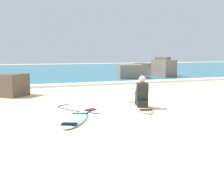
# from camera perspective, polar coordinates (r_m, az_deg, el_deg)

# --- Properties ---
(ground_plane) EXTENTS (80.00, 80.00, 0.00)m
(ground_plane) POSITION_cam_1_polar(r_m,az_deg,el_deg) (8.13, 1.51, -5.32)
(ground_plane) COLOR beige
(sea) EXTENTS (80.00, 28.00, 0.10)m
(sea) POSITION_cam_1_polar(r_m,az_deg,el_deg) (28.49, -15.26, 3.12)
(sea) COLOR teal
(sea) RESTS_ON ground
(breaking_foam) EXTENTS (80.00, 0.90, 0.11)m
(breaking_foam) POSITION_cam_1_polar(r_m,az_deg,el_deg) (14.99, -9.42, 0.31)
(breaking_foam) COLOR white
(breaking_foam) RESTS_ON ground
(surfboard_main) EXTENTS (1.01, 2.30, 0.08)m
(surfboard_main) POSITION_cam_1_polar(r_m,az_deg,el_deg) (9.00, 5.57, -3.96)
(surfboard_main) COLOR #EFE5C6
(surfboard_main) RESTS_ON ground
(surfer_seated) EXTENTS (0.54, 0.77, 0.95)m
(surfer_seated) POSITION_cam_1_polar(r_m,az_deg,el_deg) (8.75, 6.01, -1.61)
(surfer_seated) COLOR #232326
(surfer_seated) RESTS_ON surfboard_main
(surfboard_spare_near) EXTENTS (1.35, 1.97, 0.08)m
(surfboard_spare_near) POSITION_cam_1_polar(r_m,az_deg,el_deg) (7.28, -7.36, -6.51)
(surfboard_spare_near) COLOR #9ED1E5
(surfboard_spare_near) RESTS_ON ground
(surfboard_spare_far) EXTENTS (1.41, 1.97, 0.08)m
(surfboard_spare_far) POSITION_cam_1_polar(r_m,az_deg,el_deg) (8.71, -7.26, -4.32)
(surfboard_spare_far) COLOR silver
(surfboard_spare_far) RESTS_ON ground
(rock_outcrop_distant) EXTENTS (4.61, 4.26, 1.44)m
(rock_outcrop_distant) POSITION_cam_1_polar(r_m,az_deg,el_deg) (20.36, 7.44, 3.29)
(rock_outcrop_distant) COLOR #756656
(rock_outcrop_distant) RESTS_ON ground
(shoreline_rock) EXTENTS (1.36, 1.37, 0.89)m
(shoreline_rock) POSITION_cam_1_polar(r_m,az_deg,el_deg) (11.88, -19.31, 0.27)
(shoreline_rock) COLOR brown
(shoreline_rock) RESTS_ON ground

